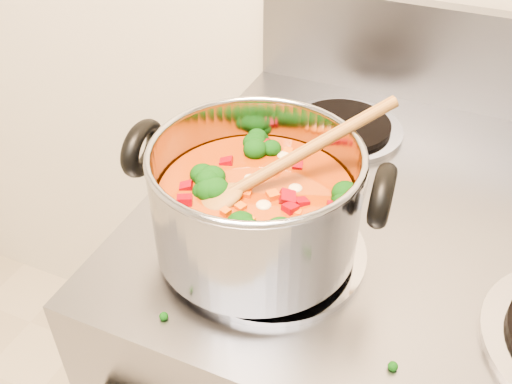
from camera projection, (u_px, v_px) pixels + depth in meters
stockpot at (256, 202)px, 0.62m from camera, size 0.29×0.23×0.14m
wooden_spoon at (264, 175)px, 0.61m from camera, size 0.19×0.20×0.10m
cooktop_crumbs at (219, 263)px, 0.65m from camera, size 0.35×0.19×0.01m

